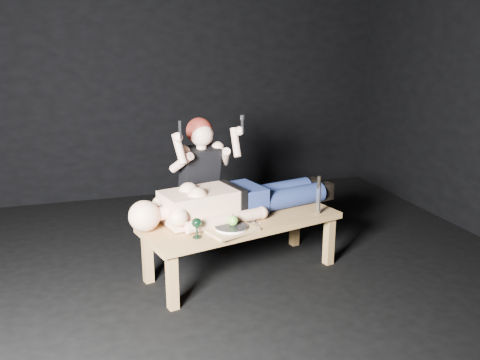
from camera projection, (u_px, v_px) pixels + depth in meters
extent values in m
plane|color=black|center=(232.00, 286.00, 3.71)|extent=(5.00, 5.00, 0.00)
plane|color=black|center=(171.00, 66.00, 5.61)|extent=(5.00, 0.00, 5.00)
cube|color=#AC7B42|center=(242.00, 246.00, 3.88)|extent=(1.63, 0.94, 0.45)
cube|color=tan|center=(231.00, 230.00, 3.57)|extent=(0.41, 0.36, 0.02)
cylinder|color=white|center=(231.00, 227.00, 3.57)|extent=(0.30, 0.30, 0.02)
sphere|color=#509626|center=(233.00, 221.00, 3.57)|extent=(0.08, 0.08, 0.08)
cube|color=#B2B2B7|center=(207.00, 235.00, 3.49)|extent=(0.06, 0.16, 0.01)
cube|color=#B2B2B7|center=(256.00, 224.00, 3.70)|extent=(0.03, 0.16, 0.01)
cube|color=#B2B2B7|center=(250.00, 222.00, 3.74)|extent=(0.16, 0.08, 0.01)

